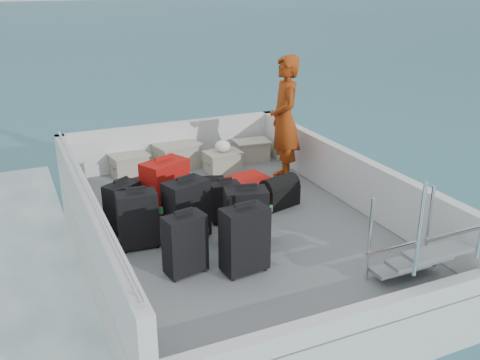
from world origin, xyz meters
The scene contains 23 objects.
ground centered at (0.00, 0.00, 0.00)m, with size 160.00×160.00×0.00m, color #1B4F61.
ferry_hull centered at (0.00, 0.00, 0.30)m, with size 3.60×5.00×0.60m, color silver.
deck centered at (0.00, 0.00, 0.61)m, with size 3.30×4.70×0.02m, color slate.
deck_fittings centered at (0.35, -0.32, 0.99)m, with size 3.60×5.00×0.90m.
suitcase_0 centered at (-0.93, -0.93, 0.95)m, with size 0.42×0.24×0.66m, color black.
suitcase_1 centered at (-1.23, -0.16, 0.95)m, with size 0.44×0.25×0.67m, color black.
suitcase_2 centered at (-1.28, 0.35, 0.92)m, with size 0.41×0.25×0.60m, color black.
suitcase_3 centered at (-0.35, -1.14, 0.98)m, with size 0.47×0.28×0.72m, color black.
suitcase_4 centered at (-0.66, -0.20, 0.98)m, with size 0.50×0.29×0.73m, color black.
suitcase_5 centered at (-0.71, 0.46, 1.00)m, with size 0.56×0.34×0.77m, color #A6120C.
suitcase_6 centered at (-0.07, -0.57, 0.95)m, with size 0.48×0.28×0.66m, color black.
suitcase_7 centered at (-0.07, 0.06, 0.88)m, with size 0.36×0.21×0.52m, color black.
suitcase_8 centered at (0.38, 0.55, 0.78)m, with size 0.53×0.80×0.32m, color #A6120C.
duffel_0 centered at (-1.08, 0.92, 0.78)m, with size 0.58×0.30×0.32m, color black, non-canonical shape.
duffel_1 centered at (-0.07, 0.62, 0.78)m, with size 0.41×0.30×0.32m, color black, non-canonical shape.
duffel_2 centered at (0.79, 0.22, 0.78)m, with size 0.50×0.30×0.32m, color black, non-canonical shape.
crate_0 centered at (-0.77, 2.20, 0.78)m, with size 0.52×0.36×0.31m, color #A8A692.
crate_1 centered at (-0.01, 2.20, 0.81)m, with size 0.65×0.44×0.39m, color #A8A692.
crate_2 centered at (0.60, 1.74, 0.77)m, with size 0.51×0.35×0.31m, color #A8A692.
crate_3 centered at (1.26, 2.07, 0.78)m, with size 0.53×0.36×0.32m, color #A8A692.
yellow_bag centered at (1.45, 2.20, 0.73)m, with size 0.28×0.26×0.22m, color yellow.
white_bag centered at (0.60, 1.74, 1.02)m, with size 0.24×0.24×0.18m, color white.
passenger centered at (1.30, 1.05, 1.56)m, with size 0.69×0.45×1.87m, color #C34712.
Camera 1 is at (-2.41, -5.61, 3.54)m, focal length 40.00 mm.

